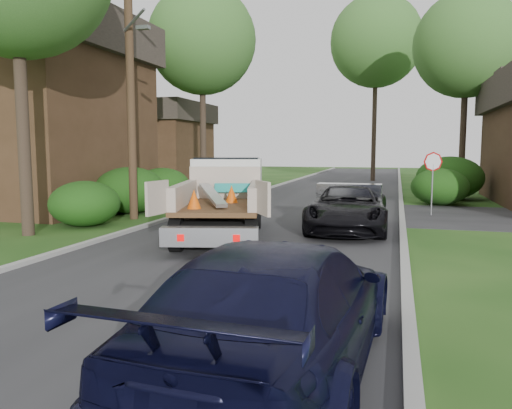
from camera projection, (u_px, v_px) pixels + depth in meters
The scene contains 20 objects.
ground at pixel (231, 255), 12.27m from camera, with size 120.00×120.00×0.00m, color #1C4614.
road at pixel (304, 208), 21.83m from camera, with size 8.00×90.00×0.02m, color #28282B.
curb_left at pixel (216, 204), 22.93m from camera, with size 0.20×90.00×0.12m, color #9E9E99.
curb_right at pixel (402, 210), 20.72m from camera, with size 0.20×90.00×0.12m, color #9E9E99.
stop_sign at pixel (433, 170), 19.27m from camera, with size 0.71×0.32×2.48m.
utility_pole at pixel (130, 77), 17.94m from camera, with size 2.42×1.25×10.00m.
house_left_near at pixel (21, 110), 21.73m from camera, with size 9.72×8.64×8.40m.
house_left_far at pixel (152, 142), 36.62m from camera, with size 7.56×7.56×6.00m.
hedge_left_a at pixel (85, 204), 16.73m from camera, with size 2.34×2.34×1.53m, color #18440F.
hedge_left_b at pixel (130, 190), 20.14m from camera, with size 2.86×2.86×1.87m, color #18440F.
hedge_left_c at pixel (162, 186), 23.58m from camera, with size 2.60×2.60×1.70m, color #18440F.
hedge_right_a at pixel (440, 187), 23.04m from camera, with size 2.60×2.60×1.70m, color #18440F.
hedge_right_b at pixel (450, 178), 25.69m from camera, with size 3.38×3.38×2.21m, color #18440F.
tree_left_far at pixel (202, 41), 29.55m from camera, with size 6.40×6.40×12.20m.
tree_right_far at pixel (467, 45), 28.42m from camera, with size 6.00×6.00×11.50m.
tree_left_back at pixel (65, 32), 27.49m from camera, with size 6.00×6.00×12.00m.
tree_center_far at pixel (376, 42), 39.20m from camera, with size 7.20×7.20×14.60m.
flatbed_truck at pixel (225, 192), 15.38m from camera, with size 3.93×6.53×2.32m.
black_pickup at pixel (348, 208), 15.84m from camera, with size 2.40×5.20×1.45m, color black.
navy_suv at pixel (279, 307), 5.74m from camera, with size 2.19×5.38×1.56m, color black.
Camera 1 is at (3.86, -11.44, 2.60)m, focal length 35.00 mm.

